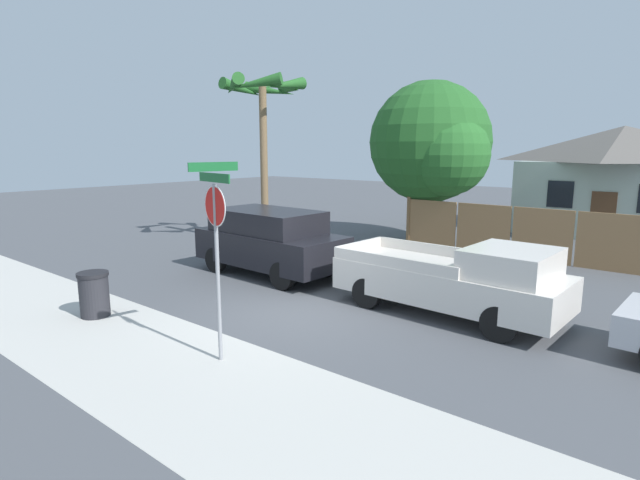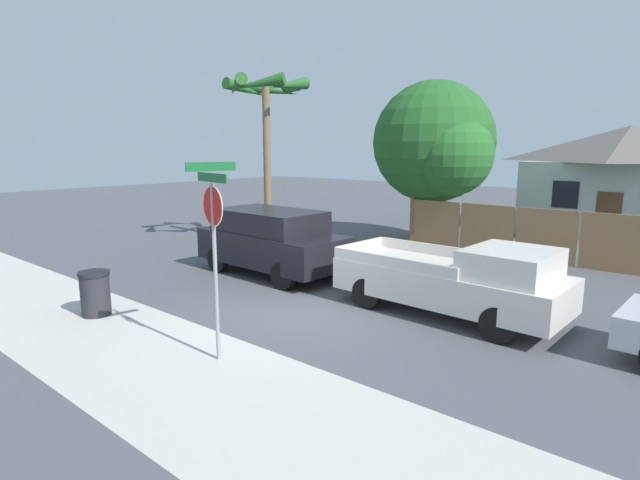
% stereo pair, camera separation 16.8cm
% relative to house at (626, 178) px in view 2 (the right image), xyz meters
% --- Properties ---
extents(ground_plane, '(80.00, 80.00, 0.00)m').
position_rel_house_xyz_m(ground_plane, '(-3.67, -17.15, -2.40)').
color(ground_plane, '#4C4F54').
extents(sidewalk_strip, '(36.00, 3.20, 0.01)m').
position_rel_house_xyz_m(sidewalk_strip, '(-3.67, -20.75, -2.39)').
color(sidewalk_strip, beige).
rests_on(sidewalk_strip, ground).
extents(wooden_fence, '(11.87, 0.12, 1.86)m').
position_rel_house_xyz_m(wooden_fence, '(0.17, -8.35, -1.51)').
color(wooden_fence, '#997047').
rests_on(wooden_fence, ground).
extents(house, '(7.76, 6.65, 4.63)m').
position_rel_house_xyz_m(house, '(0.00, 0.00, 0.00)').
color(house, '#B2C1B7').
rests_on(house, ground).
extents(oak_tree, '(4.89, 4.66, 6.24)m').
position_rel_house_xyz_m(oak_tree, '(-5.21, -7.50, 1.41)').
color(oak_tree, brown).
rests_on(oak_tree, ground).
extents(palm_tree, '(3.05, 3.27, 6.24)m').
position_rel_house_xyz_m(palm_tree, '(-9.96, -11.90, 2.99)').
color(palm_tree, brown).
rests_on(palm_tree, ground).
extents(red_suv, '(4.68, 2.23, 1.91)m').
position_rel_house_xyz_m(red_suv, '(-6.53, -15.09, -1.36)').
color(red_suv, black).
rests_on(red_suv, ground).
extents(orange_pickup, '(5.13, 2.20, 1.67)m').
position_rel_house_xyz_m(orange_pickup, '(-0.72, -15.10, -1.58)').
color(orange_pickup, silver).
rests_on(orange_pickup, ground).
extents(stop_sign, '(0.99, 0.89, 3.45)m').
position_rel_house_xyz_m(stop_sign, '(-2.91, -19.98, -0.04)').
color(stop_sign, gray).
rests_on(stop_sign, ground).
extents(trash_bin, '(0.67, 0.67, 1.00)m').
position_rel_house_xyz_m(trash_bin, '(-6.89, -20.22, -1.89)').
color(trash_bin, '#28282D').
rests_on(trash_bin, ground).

